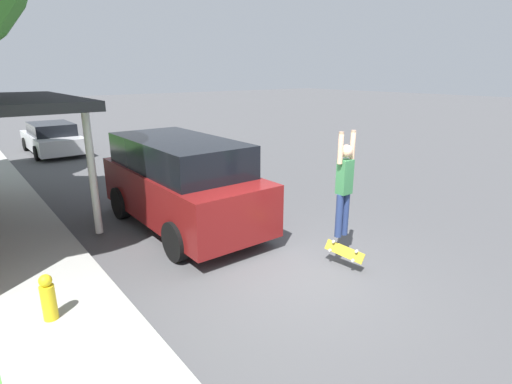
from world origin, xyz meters
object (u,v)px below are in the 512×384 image
(fire_hydrant, at_px, (48,298))
(skateboarder, at_px, (344,183))
(suv_parked, at_px, (181,182))
(skateboard, at_px, (344,251))
(car_down_street, at_px, (52,138))

(fire_hydrant, bearing_deg, skateboarder, -15.14)
(suv_parked, height_order, skateboard, suv_parked)
(suv_parked, relative_size, car_down_street, 1.06)
(skateboarder, height_order, fire_hydrant, skateboarder)
(suv_parked, height_order, skateboarder, skateboarder)
(fire_hydrant, bearing_deg, skateboard, -17.12)
(skateboarder, xyz_separation_m, skateboard, (-0.07, -0.16, -1.25))
(car_down_street, relative_size, skateboard, 5.76)
(car_down_street, distance_m, fire_hydrant, 14.16)
(skateboard, xyz_separation_m, fire_hydrant, (-4.68, 1.44, 0.10))
(suv_parked, distance_m, skateboarder, 3.87)
(suv_parked, height_order, car_down_street, suv_parked)
(suv_parked, bearing_deg, skateboard, -70.13)
(car_down_street, height_order, skateboard, car_down_street)
(car_down_street, relative_size, fire_hydrant, 6.40)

